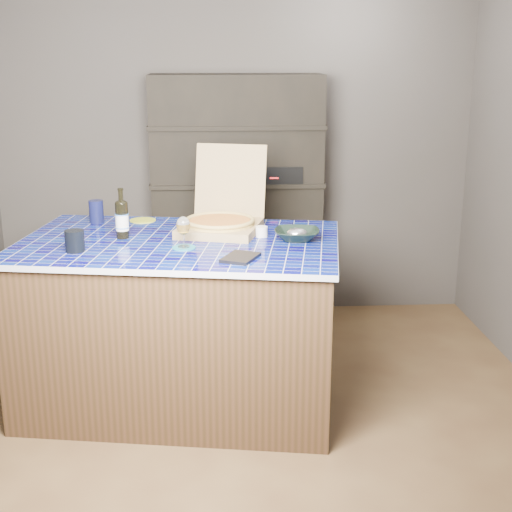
{
  "coord_description": "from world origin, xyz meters",
  "views": [
    {
      "loc": [
        -0.17,
        -3.52,
        1.96
      ],
      "look_at": [
        0.04,
        0.0,
        0.94
      ],
      "focal_mm": 50.0,
      "sensor_mm": 36.0,
      "label": 1
    }
  ],
  "objects": [
    {
      "name": "room",
      "position": [
        0.0,
        0.0,
        1.25
      ],
      "size": [
        3.5,
        3.5,
        3.5
      ],
      "color": "brown",
      "rests_on": "ground"
    },
    {
      "name": "white_jar",
      "position": [
        0.1,
        0.33,
        0.98
      ],
      "size": [
        0.07,
        0.07,
        0.06
      ],
      "primitive_type": "cylinder",
      "color": "silver",
      "rests_on": "kitchen_island"
    },
    {
      "name": "kitchen_island",
      "position": [
        -0.36,
        0.27,
        0.48
      ],
      "size": [
        1.89,
        1.37,
        0.95
      ],
      "rotation": [
        0.0,
        0.0,
        -0.16
      ],
      "color": "#402819",
      "rests_on": "floor"
    },
    {
      "name": "dvd_case",
      "position": [
        -0.04,
        -0.11,
        0.96
      ],
      "size": [
        0.22,
        0.25,
        0.02
      ],
      "primitive_type": "cube",
      "rotation": [
        0.0,
        0.0,
        -0.43
      ],
      "color": "black",
      "rests_on": "kitchen_island"
    },
    {
      "name": "shelving_unit",
      "position": [
        0.0,
        1.53,
        0.9
      ],
      "size": [
        1.2,
        0.41,
        1.8
      ],
      "color": "black",
      "rests_on": "floor"
    },
    {
      "name": "teal_trivet",
      "position": [
        -0.33,
        0.11,
        0.96
      ],
      "size": [
        0.12,
        0.12,
        0.01
      ],
      "primitive_type": "cylinder",
      "color": "#186B7E",
      "rests_on": "kitchen_island"
    },
    {
      "name": "green_trivet",
      "position": [
        -0.6,
        0.76,
        0.96
      ],
      "size": [
        0.16,
        0.16,
        0.01
      ],
      "primitive_type": "cylinder",
      "color": "#A7AE25",
      "rests_on": "kitchen_island"
    },
    {
      "name": "tumbler",
      "position": [
        -0.89,
        0.08,
        1.01
      ],
      "size": [
        0.1,
        0.1,
        0.11
      ],
      "primitive_type": "cylinder",
      "color": "black",
      "rests_on": "kitchen_island"
    },
    {
      "name": "bowl",
      "position": [
        0.28,
        0.24,
        0.98
      ],
      "size": [
        0.27,
        0.27,
        0.06
      ],
      "primitive_type": "imported",
      "rotation": [
        0.0,
        0.0,
        -0.12
      ],
      "color": "black",
      "rests_on": "kitchen_island"
    },
    {
      "name": "navy_cup",
      "position": [
        -0.88,
        0.72,
        1.02
      ],
      "size": [
        0.09,
        0.09,
        0.14
      ],
      "primitive_type": "cylinder",
      "color": "#0E1133",
      "rests_on": "kitchen_island"
    },
    {
      "name": "mead_bottle",
      "position": [
        -0.68,
        0.34,
        1.06
      ],
      "size": [
        0.08,
        0.08,
        0.28
      ],
      "color": "black",
      "rests_on": "kitchen_island"
    },
    {
      "name": "wine_glass",
      "position": [
        -0.33,
        0.11,
        1.07
      ],
      "size": [
        0.07,
        0.07,
        0.16
      ],
      "color": "white",
      "rests_on": "teal_trivet"
    },
    {
      "name": "pizza_box",
      "position": [
        -0.13,
        0.46,
        1.02
      ],
      "size": [
        0.55,
        0.62,
        0.47
      ],
      "rotation": [
        0.0,
        0.0,
        -0.27
      ],
      "color": "#9E8351",
      "rests_on": "kitchen_island"
    },
    {
      "name": "foil_contents",
      "position": [
        0.28,
        0.24,
        0.99
      ],
      "size": [
        0.11,
        0.09,
        0.05
      ],
      "primitive_type": "ellipsoid",
      "color": "silver",
      "rests_on": "bowl"
    }
  ]
}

